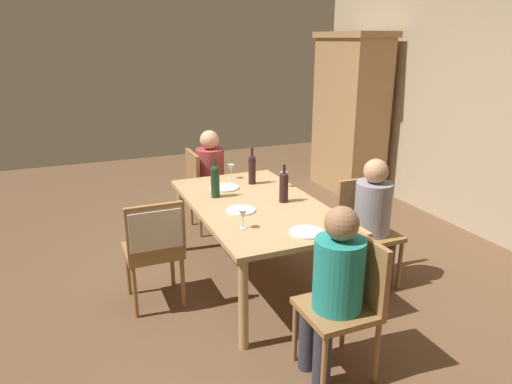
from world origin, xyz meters
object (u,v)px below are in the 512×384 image
Objects in this scene: chair_left_end at (203,185)px; dinner_plate_guest_left at (241,210)px; dinner_plate_host at (306,232)px; wine_bottle_tall_green at (284,186)px; wine_glass_centre at (231,168)px; wine_bottle_short_olive at (252,168)px; person_man_guest at (213,173)px; wine_bottle_dark_red at (215,180)px; person_woman_host at (374,215)px; chair_near at (155,241)px; dinner_plate_guest_right at (224,187)px; chair_far_right at (365,224)px; armoire_cabinet at (350,113)px; wine_glass_near_left at (284,176)px; dining_table at (256,211)px; chair_right_end at (349,297)px; wine_glass_near_right at (243,215)px; person_man_bearded at (335,282)px.

dinner_plate_guest_left is (1.45, -0.10, 0.22)m from chair_left_end.
dinner_plate_guest_left is (-0.61, -0.28, 0.00)m from dinner_plate_host.
wine_bottle_tall_green is 2.24× the size of wine_glass_centre.
dinner_plate_host is (1.27, -0.10, -0.15)m from wine_bottle_short_olive.
dinner_plate_guest_left is at bearing -8.49° from person_man_guest.
wine_bottle_dark_red is 2.38× the size of wine_glass_centre.
wine_glass_centre is (-1.22, -0.86, 0.19)m from person_woman_host.
chair_near is at bearing -10.14° from person_woman_host.
dinner_plate_host is (0.62, 1.00, 0.15)m from chair_near.
chair_near is 2.59× the size of wine_bottle_dark_red.
dinner_plate_guest_right is at bearing -31.31° from wine_glass_centre.
chair_far_right is 0.80× the size of person_man_guest.
dinner_plate_guest_left is at bearing -6.83° from dinner_plate_guest_right.
dinner_plate_guest_left is (-0.31, -1.10, 0.09)m from person_woman_host.
armoire_cabinet reaches higher than wine_glass_centre.
person_woman_host is 4.74× the size of dinner_plate_guest_left.
wine_bottle_tall_green is 0.93× the size of wine_bottle_short_olive.
dinner_plate_host is (0.68, -0.15, -0.14)m from wine_bottle_tall_green.
chair_near is 3.81× the size of dinner_plate_guest_left.
wine_glass_near_left is at bearing 26.81° from chair_left_end.
dining_table is at bearing -104.76° from wine_bottle_tall_green.
chair_right_end is 1.89m from wine_bottle_short_olive.
dinner_plate_host is (0.41, -0.82, 0.22)m from chair_far_right.
chair_near reaches higher than dinner_plate_guest_left.
dinner_plate_guest_right is at bearing -9.76° from person_man_guest.
wine_glass_near_right is at bearing -6.93° from chair_left_end.
dinner_plate_host is at bearing -0.02° from chair_right_end.
chair_far_right is at bearing 96.76° from wine_glass_near_right.
person_man_bearded is 1.01× the size of person_man_guest.
dinner_plate_guest_right is (-0.18, -0.53, -0.10)m from wine_glass_near_left.
wine_bottle_dark_red is at bearing -10.14° from chair_left_end.
wine_bottle_dark_red is 0.59m from wine_glass_centre.
chair_near is 6.17× the size of wine_glass_centre.
dinner_plate_guest_right is at bearing -170.75° from dinner_plate_host.
chair_far_right is 0.94m from dinner_plate_host.
person_woman_host is 1.15m from dinner_plate_guest_left.
dinner_plate_host is 1.26m from dinner_plate_guest_right.
person_man_guest reaches higher than wine_bottle_dark_red.
person_man_guest reaches higher than wine_glass_near_left.
person_man_bearded reaches higher than wine_glass_centre.
armoire_cabinet is 3.10m from wine_bottle_dark_red.
wine_glass_near_left is at bearing 137.82° from wine_glass_near_right.
wine_bottle_short_olive is 0.28m from wine_glass_centre.
chair_far_right is 6.17× the size of wine_glass_centre.
chair_left_end is 3.67× the size of dinner_plate_host.
wine_glass_centre is at bearing -55.08° from person_woman_host.
armoire_cabinet is at bearing 132.76° from wine_glass_near_left.
dinner_plate_guest_right is at bearing -39.28° from chair_far_right.
dining_table is at bearing 3.78° from chair_left_end.
wine_glass_near_right is at bearing 1.45° from person_woman_host.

